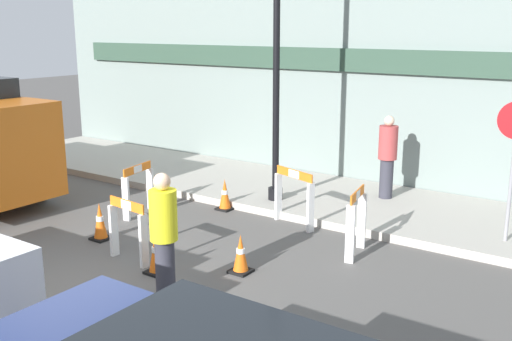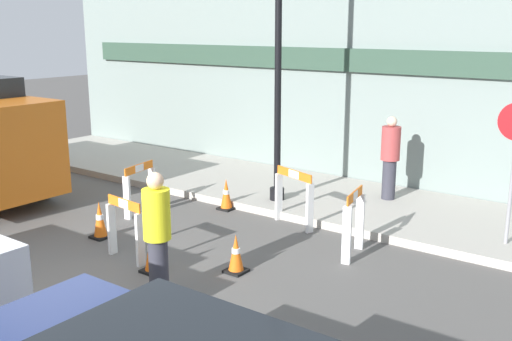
# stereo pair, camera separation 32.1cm
# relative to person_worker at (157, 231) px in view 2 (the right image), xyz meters

# --- Properties ---
(ground_plane) EXTENTS (60.00, 60.00, 0.00)m
(ground_plane) POSITION_rel_person_worker_xyz_m (-0.85, -0.86, -0.92)
(ground_plane) COLOR #565451
(sidewalk_slab) EXTENTS (18.00, 3.07, 0.15)m
(sidewalk_slab) POSITION_rel_person_worker_xyz_m (-0.85, 5.18, -0.84)
(sidewalk_slab) COLOR #ADA89E
(sidewalk_slab) RESTS_ON ground_plane
(storefront_facade) EXTENTS (18.00, 0.22, 5.50)m
(storefront_facade) POSITION_rel_person_worker_xyz_m (-0.85, 6.78, 1.84)
(storefront_facade) COLOR gray
(storefront_facade) RESTS_ON ground_plane
(barricade_0) EXTENTS (0.28, 0.87, 0.98)m
(barricade_0) POSITION_rel_person_worker_xyz_m (-2.90, 2.36, -0.39)
(barricade_0) COLOR white
(barricade_0) RESTS_ON ground_plane
(barricade_1) EXTENTS (0.81, 0.22, 0.98)m
(barricade_1) POSITION_rel_person_worker_xyz_m (-1.33, 0.60, -0.39)
(barricade_1) COLOR white
(barricade_1) RESTS_ON ground_plane
(barricade_2) EXTENTS (0.27, 0.78, 1.07)m
(barricade_2) POSITION_rel_person_worker_xyz_m (1.42, 2.82, -0.35)
(barricade_2) COLOR white
(barricade_2) RESTS_ON ground_plane
(barricade_3) EXTENTS (0.94, 0.43, 1.04)m
(barricade_3) POSITION_rel_person_worker_xyz_m (-0.12, 3.49, -0.34)
(barricade_3) COLOR white
(barricade_3) RESTS_ON ground_plane
(traffic_cone_0) EXTENTS (0.30, 0.30, 0.65)m
(traffic_cone_0) POSITION_rel_person_worker_xyz_m (-2.43, 1.00, -0.61)
(traffic_cone_0) COLOR black
(traffic_cone_0) RESTS_ON ground_plane
(traffic_cone_1) EXTENTS (0.30, 0.30, 0.59)m
(traffic_cone_1) POSITION_rel_person_worker_xyz_m (0.34, 1.23, -0.64)
(traffic_cone_1) COLOR black
(traffic_cone_1) RESTS_ON ground_plane
(traffic_cone_2) EXTENTS (0.30, 0.30, 0.64)m
(traffic_cone_2) POSITION_rel_person_worker_xyz_m (-0.65, 0.50, -0.61)
(traffic_cone_2) COLOR black
(traffic_cone_2) RESTS_ON ground_plane
(traffic_cone_3) EXTENTS (0.30, 0.30, 0.62)m
(traffic_cone_3) POSITION_rel_person_worker_xyz_m (-1.73, 3.54, -0.62)
(traffic_cone_3) COLOR black
(traffic_cone_3) RESTS_ON ground_plane
(person_worker) EXTENTS (0.45, 0.45, 1.71)m
(person_worker) POSITION_rel_person_worker_xyz_m (0.00, 0.00, 0.00)
(person_worker) COLOR #33333D
(person_worker) RESTS_ON ground_plane
(person_pedestrian) EXTENTS (0.41, 0.41, 1.67)m
(person_pedestrian) POSITION_rel_person_worker_xyz_m (0.73, 5.66, 0.12)
(person_pedestrian) COLOR #33333D
(person_pedestrian) RESTS_ON sidewalk_slab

